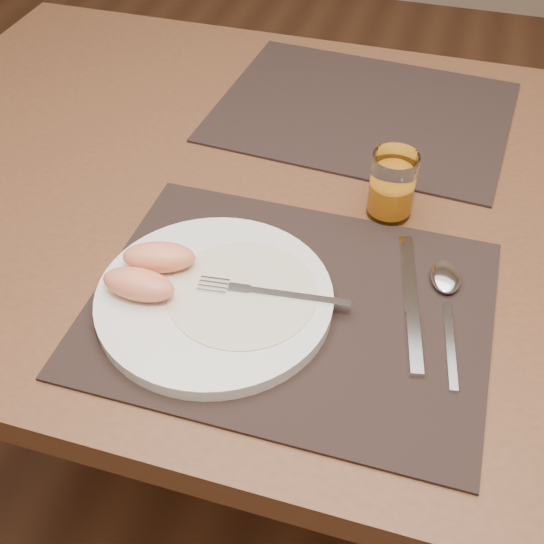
{
  "coord_description": "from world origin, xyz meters",
  "views": [
    {
      "loc": [
        0.14,
        -0.73,
        1.32
      ],
      "look_at": [
        -0.02,
        -0.19,
        0.77
      ],
      "focal_mm": 45.0,
      "sensor_mm": 36.0,
      "label": 1
    }
  ],
  "objects_px": {
    "plate": "(215,299)",
    "placemat_far": "(363,111)",
    "table": "(322,238)",
    "knife": "(412,311)",
    "spoon": "(446,286)",
    "fork": "(260,292)",
    "juice_glass": "(392,188)",
    "placemat_near": "(290,306)"
  },
  "relations": [
    {
      "from": "placemat_near",
      "to": "plate",
      "type": "distance_m",
      "value": 0.09
    },
    {
      "from": "table",
      "to": "plate",
      "type": "relative_size",
      "value": 5.19
    },
    {
      "from": "placemat_far",
      "to": "spoon",
      "type": "height_order",
      "value": "spoon"
    },
    {
      "from": "table",
      "to": "spoon",
      "type": "distance_m",
      "value": 0.25
    },
    {
      "from": "fork",
      "to": "spoon",
      "type": "relative_size",
      "value": 0.91
    },
    {
      "from": "table",
      "to": "placemat_near",
      "type": "bearing_deg",
      "value": -87.14
    },
    {
      "from": "placemat_far",
      "to": "juice_glass",
      "type": "distance_m",
      "value": 0.26
    },
    {
      "from": "placemat_far",
      "to": "juice_glass",
      "type": "relative_size",
      "value": 5.09
    },
    {
      "from": "placemat_near",
      "to": "spoon",
      "type": "distance_m",
      "value": 0.18
    },
    {
      "from": "placemat_near",
      "to": "juice_glass",
      "type": "height_order",
      "value": "juice_glass"
    },
    {
      "from": "knife",
      "to": "spoon",
      "type": "bearing_deg",
      "value": 56.5
    },
    {
      "from": "fork",
      "to": "juice_glass",
      "type": "height_order",
      "value": "juice_glass"
    },
    {
      "from": "plate",
      "to": "knife",
      "type": "relative_size",
      "value": 1.24
    },
    {
      "from": "fork",
      "to": "knife",
      "type": "relative_size",
      "value": 0.8
    },
    {
      "from": "plate",
      "to": "knife",
      "type": "xyz_separation_m",
      "value": [
        0.22,
        0.05,
        -0.01
      ]
    },
    {
      "from": "table",
      "to": "placemat_near",
      "type": "xyz_separation_m",
      "value": [
        0.01,
        -0.22,
        0.09
      ]
    },
    {
      "from": "table",
      "to": "placemat_far",
      "type": "height_order",
      "value": "placemat_far"
    },
    {
      "from": "table",
      "to": "placemat_far",
      "type": "distance_m",
      "value": 0.24
    },
    {
      "from": "placemat_near",
      "to": "juice_glass",
      "type": "bearing_deg",
      "value": 68.52
    },
    {
      "from": "juice_glass",
      "to": "plate",
      "type": "bearing_deg",
      "value": -126.1
    },
    {
      "from": "placemat_far",
      "to": "juice_glass",
      "type": "xyz_separation_m",
      "value": [
        0.08,
        -0.24,
        0.04
      ]
    },
    {
      "from": "table",
      "to": "placemat_near",
      "type": "height_order",
      "value": "placemat_near"
    },
    {
      "from": "placemat_near",
      "to": "spoon",
      "type": "relative_size",
      "value": 2.34
    },
    {
      "from": "fork",
      "to": "placemat_near",
      "type": "bearing_deg",
      "value": 10.22
    },
    {
      "from": "fork",
      "to": "knife",
      "type": "bearing_deg",
      "value": 11.38
    },
    {
      "from": "placemat_far",
      "to": "spoon",
      "type": "relative_size",
      "value": 2.34
    },
    {
      "from": "placemat_far",
      "to": "juice_glass",
      "type": "bearing_deg",
      "value": -71.18
    },
    {
      "from": "fork",
      "to": "spoon",
      "type": "bearing_deg",
      "value": 22.35
    },
    {
      "from": "fork",
      "to": "juice_glass",
      "type": "distance_m",
      "value": 0.24
    },
    {
      "from": "placemat_near",
      "to": "plate",
      "type": "bearing_deg",
      "value": -165.01
    },
    {
      "from": "fork",
      "to": "placemat_far",
      "type": "bearing_deg",
      "value": 86.06
    },
    {
      "from": "spoon",
      "to": "knife",
      "type": "bearing_deg",
      "value": -123.5
    },
    {
      "from": "table",
      "to": "spoon",
      "type": "relative_size",
      "value": 7.29
    },
    {
      "from": "juice_glass",
      "to": "fork",
      "type": "bearing_deg",
      "value": -118.7
    },
    {
      "from": "plate",
      "to": "placemat_far",
      "type": "bearing_deg",
      "value": 80.2
    },
    {
      "from": "table",
      "to": "fork",
      "type": "bearing_deg",
      "value": -95.84
    },
    {
      "from": "table",
      "to": "knife",
      "type": "distance_m",
      "value": 0.26
    },
    {
      "from": "placemat_near",
      "to": "plate",
      "type": "height_order",
      "value": "plate"
    },
    {
      "from": "plate",
      "to": "juice_glass",
      "type": "bearing_deg",
      "value": 53.9
    },
    {
      "from": "plate",
      "to": "table",
      "type": "bearing_deg",
      "value": 73.39
    },
    {
      "from": "placemat_near",
      "to": "placemat_far",
      "type": "distance_m",
      "value": 0.44
    },
    {
      "from": "plate",
      "to": "fork",
      "type": "height_order",
      "value": "fork"
    }
  ]
}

